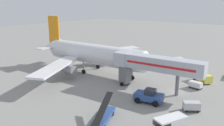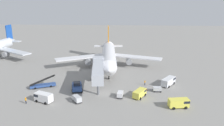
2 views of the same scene
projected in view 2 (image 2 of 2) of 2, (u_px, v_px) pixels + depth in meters
ground_plane at (102, 93)px, 61.22m from camera, size 300.00×300.00×0.00m
airplane_at_gate at (109, 56)px, 81.77m from camera, size 39.79×36.12×13.71m
jet_bridge at (98, 69)px, 64.14m from camera, size 5.09×18.77×7.16m
pushback_tug at (77, 86)px, 62.75m from camera, size 3.81×5.52×2.55m
belt_loader_truck at (43, 85)px, 65.05m from camera, size 7.45×4.55×3.39m
service_van_mid_right at (179, 103)px, 53.02m from camera, size 4.98×2.73×2.21m
service_van_far_left at (169, 81)px, 66.50m from camera, size 5.00×5.73×2.23m
service_van_near_right at (43, 97)px, 55.91m from camera, size 5.02×3.64×2.32m
service_van_far_right at (140, 93)px, 58.68m from camera, size 3.96×4.86×1.94m
baggage_cart_far_center at (77, 99)px, 55.84m from camera, size 2.74×3.00×1.60m
baggage_cart_rear_right at (120, 94)px, 58.51m from camera, size 1.73×2.71×1.47m
baggage_cart_outer_left at (157, 89)px, 62.11m from camera, size 2.31×1.49×1.33m
ground_crew_worker_foreground at (145, 82)px, 66.38m from camera, size 0.38×0.38×1.72m
ground_crew_worker_midground at (26, 100)px, 55.04m from camera, size 0.47×0.47×1.80m
safety_cone_alpha at (147, 89)px, 63.07m from camera, size 0.39×0.39×0.60m
safety_cone_bravo at (42, 94)px, 59.99m from camera, size 0.40×0.40×0.61m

